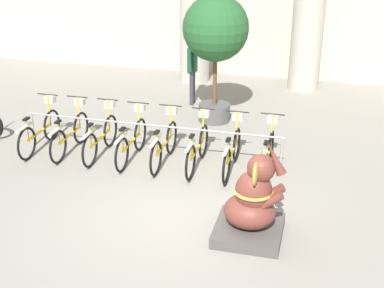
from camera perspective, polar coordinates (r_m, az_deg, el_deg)
ground_plane at (r=9.36m, az=-1.47°, el=-7.22°), size 60.00×60.00×0.00m
bike_rack at (r=11.05m, az=-4.52°, el=1.49°), size 5.53×0.05×0.77m
bicycle_0 at (r=12.02m, az=-15.87°, el=1.39°), size 0.48×1.79×1.10m
bicycle_1 at (r=11.71m, az=-12.83°, el=1.12°), size 0.48×1.79×1.10m
bicycle_2 at (r=11.41m, az=-9.68°, el=0.78°), size 0.48×1.79×1.10m
bicycle_3 at (r=11.13m, az=-6.43°, el=0.36°), size 0.48×1.79×1.10m
bicycle_4 at (r=10.92m, az=-2.95°, el=0.02°), size 0.48×1.79×1.10m
bicycle_5 at (r=10.73m, az=0.62°, el=-0.39°), size 0.48×1.79×1.10m
bicycle_6 at (r=10.60m, az=4.31°, el=-0.78°), size 0.48×1.79×1.10m
bicycle_7 at (r=10.55m, az=8.11°, el=-1.10°), size 0.48×1.79×1.10m
elephant_statue at (r=8.47m, az=6.45°, el=-6.49°), size 1.07×1.07×1.69m
person_pedestrian at (r=14.12m, az=0.04°, el=8.52°), size 0.24×0.47×1.81m
potted_tree at (r=12.68m, az=2.54°, el=11.64°), size 1.55×1.55×3.06m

